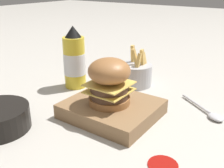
{
  "coord_description": "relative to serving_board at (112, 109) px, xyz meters",
  "views": [
    {
      "loc": [
        0.32,
        -0.47,
        0.33
      ],
      "look_at": [
        -0.02,
        0.02,
        0.09
      ],
      "focal_mm": 42.0,
      "sensor_mm": 36.0,
      "label": 1
    }
  ],
  "objects": [
    {
      "name": "ground_plane",
      "position": [
        0.02,
        -0.02,
        -0.02
      ],
      "size": [
        6.0,
        6.0,
        0.0
      ],
      "primitive_type": "plane",
      "color": "#B7B2A8"
    },
    {
      "name": "burger",
      "position": [
        -0.0,
        -0.01,
        0.08
      ],
      "size": [
        0.1,
        0.1,
        0.12
      ],
      "color": "#9E6638",
      "rests_on": "serving_board"
    },
    {
      "name": "ketchup_bottle",
      "position": [
        -0.21,
        0.09,
        0.07
      ],
      "size": [
        0.07,
        0.07,
        0.2
      ],
      "color": "yellow",
      "rests_on": "ground_plane"
    },
    {
      "name": "serving_board",
      "position": [
        0.0,
        0.0,
        0.0
      ],
      "size": [
        0.22,
        0.19,
        0.04
      ],
      "color": "olive",
      "rests_on": "ground_plane"
    },
    {
      "name": "ketchup_puddle",
      "position": [
        0.19,
        -0.11,
        -0.02
      ],
      "size": [
        0.06,
        0.06,
        0.0
      ],
      "color": "#9E140F",
      "rests_on": "ground_plane"
    },
    {
      "name": "spoon",
      "position": [
        0.21,
        0.14,
        -0.01
      ],
      "size": [
        0.15,
        0.11,
        0.01
      ],
      "rotation": [
        0.0,
        0.0,
        5.66
      ],
      "color": "silver",
      "rests_on": "ground_plane"
    },
    {
      "name": "fries_basket",
      "position": [
        -0.06,
        0.22,
        0.02
      ],
      "size": [
        0.11,
        0.11,
        0.13
      ],
      "color": "#B7B7BC",
      "rests_on": "ground_plane"
    }
  ]
}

